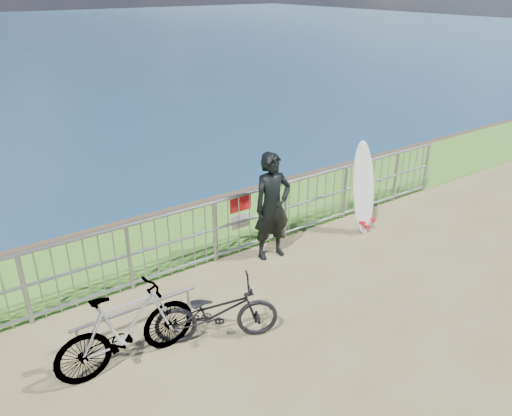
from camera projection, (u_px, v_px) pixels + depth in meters
grass_strip at (209, 229)px, 9.68m from camera, size 120.00×120.00×0.00m
railing at (240, 223)px, 8.63m from camera, size 10.06×0.10×1.13m
surfer at (272, 206)px, 8.37m from camera, size 0.72×0.51×1.89m
surfboard at (364, 191)px, 9.31m from camera, size 0.53×0.49×1.76m
bicycle_near at (217, 312)px, 6.57m from camera, size 1.73×1.21×0.86m
bicycle_far at (126, 328)px, 6.08m from camera, size 1.81×0.53×1.08m
bike_rack at (136, 311)px, 6.79m from camera, size 1.79×0.05×0.37m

